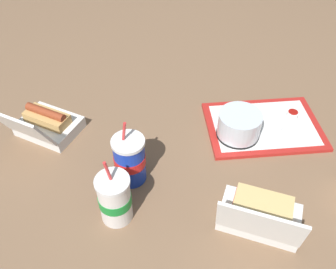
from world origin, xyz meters
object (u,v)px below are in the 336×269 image
at_px(plastic_fork, 271,134).
at_px(cake_container, 239,125).
at_px(clamshell_hotdog_center, 46,124).
at_px(soda_cup_right, 115,199).
at_px(soda_cup_left, 130,160).
at_px(ketchup_cup, 293,114).
at_px(food_tray, 263,126).
at_px(clamshell_sandwich_corner, 260,215).

bearing_deg(plastic_fork, cake_container, -39.21).
xyz_separation_m(clamshell_hotdog_center, soda_cup_right, (-0.18, 0.36, 0.03)).
bearing_deg(soda_cup_right, soda_cup_left, -114.37).
relative_size(ketchup_cup, soda_cup_right, 0.19).
height_order(ketchup_cup, plastic_fork, ketchup_cup).
xyz_separation_m(ketchup_cup, plastic_fork, (0.10, 0.06, -0.01)).
bearing_deg(ketchup_cup, cake_container, 10.75).
height_order(food_tray, clamshell_sandwich_corner, clamshell_sandwich_corner).
xyz_separation_m(clamshell_hotdog_center, soda_cup_left, (-0.24, 0.24, 0.04)).
relative_size(clamshell_hotdog_center, soda_cup_right, 1.34).
distance_m(food_tray, plastic_fork, 0.05).
distance_m(clamshell_hotdog_center, soda_cup_right, 0.41).
relative_size(cake_container, clamshell_sandwich_corner, 0.54).
bearing_deg(clamshell_hotdog_center, food_tray, 169.95).
xyz_separation_m(food_tray, ketchup_cup, (-0.11, -0.01, 0.02)).
distance_m(plastic_fork, soda_cup_right, 0.55).
distance_m(food_tray, clamshell_sandwich_corner, 0.38).
distance_m(cake_container, clamshell_hotdog_center, 0.61).
relative_size(ketchup_cup, clamshell_sandwich_corner, 0.16).
distance_m(cake_container, soda_cup_right, 0.46).
bearing_deg(soda_cup_right, plastic_fork, -159.98).
bearing_deg(clamshell_sandwich_corner, plastic_fork, -118.97).
bearing_deg(plastic_fork, clamshell_sandwich_corner, 35.53).
bearing_deg(cake_container, soda_cup_left, 14.49).
distance_m(cake_container, ketchup_cup, 0.21).
relative_size(soda_cup_right, soda_cup_left, 0.98).
distance_m(ketchup_cup, clamshell_sandwich_corner, 0.44).
bearing_deg(cake_container, food_tray, -165.76).
xyz_separation_m(food_tray, soda_cup_right, (0.51, 0.24, 0.07)).
distance_m(clamshell_hotdog_center, soda_cup_left, 0.34).
distance_m(cake_container, soda_cup_left, 0.37).
height_order(ketchup_cup, clamshell_hotdog_center, clamshell_hotdog_center).
relative_size(food_tray, soda_cup_left, 1.88).
relative_size(food_tray, clamshell_hotdog_center, 1.43).
bearing_deg(soda_cup_left, food_tray, -165.57).
height_order(food_tray, cake_container, cake_container).
bearing_deg(cake_container, soda_cup_right, 27.44).
bearing_deg(food_tray, clamshell_hotdog_center, -10.05).
relative_size(cake_container, soda_cup_left, 0.65).
xyz_separation_m(food_tray, plastic_fork, (-0.00, 0.05, 0.01)).
bearing_deg(cake_container, clamshell_hotdog_center, -14.00).
relative_size(cake_container, clamshell_hotdog_center, 0.50).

